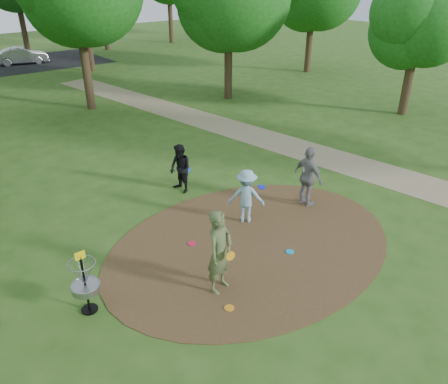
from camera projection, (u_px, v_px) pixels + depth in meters
ground at (252, 244)px, 11.86m from camera, size 100.00×100.00×0.00m
dirt_clearing at (252, 243)px, 11.85m from camera, size 8.40×8.40×0.02m
footpath at (342, 162)px, 16.86m from camera, size 7.55×39.89×0.01m
parking_lot at (11, 65)px, 33.76m from camera, size 14.00×8.00×0.01m
player_observer_with_disc at (220, 252)px, 9.73m from camera, size 0.87×0.72×2.06m
player_throwing_with_disc at (246, 196)px, 12.56m from camera, size 1.28×1.18×1.64m
player_walking_with_disc at (180, 169)px, 14.29m from camera, size 0.68×0.82×1.64m
player_waiting_with_disc at (308, 177)px, 13.38m from camera, size 0.57×1.17×1.93m
disc_ground_cyan at (217, 226)px, 12.61m from camera, size 0.22×0.22×0.02m
disc_ground_blue at (290, 252)px, 11.47m from camera, size 0.22×0.22×0.02m
disc_ground_red at (192, 243)px, 11.81m from camera, size 0.22×0.22×0.02m
car_right at (22, 56)px, 33.88m from camera, size 3.97×2.03×1.25m
disc_ground_orange at (229, 308)px, 9.57m from camera, size 0.22×0.22×0.02m
disc_golf_basket at (84, 278)px, 9.15m from camera, size 0.63×0.63×1.54m
tree_ring at (114, 9)px, 17.05m from camera, size 37.25×45.39×9.38m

